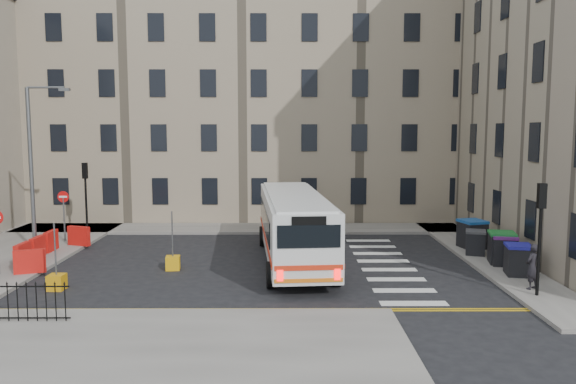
{
  "coord_description": "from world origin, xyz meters",
  "views": [
    {
      "loc": [
        -0.54,
        -25.35,
        6.2
      ],
      "look_at": [
        -0.45,
        2.76,
        3.0
      ],
      "focal_mm": 35.0,
      "sensor_mm": 36.0,
      "label": 1
    }
  ],
  "objects_px": {
    "pedestrian": "(532,267)",
    "bollard_yellow": "(173,263)",
    "wheelie_bin_b": "(504,250)",
    "wheelie_bin_c": "(502,247)",
    "streetlamp": "(31,167)",
    "bus": "(294,224)",
    "wheelie_bin_a": "(518,260)",
    "bollard_chevron": "(57,282)",
    "wheelie_bin_e": "(472,234)",
    "wheelie_bin_d": "(475,242)"
  },
  "relations": [
    {
      "from": "bus",
      "to": "wheelie_bin_d",
      "type": "height_order",
      "value": "bus"
    },
    {
      "from": "wheelie_bin_d",
      "to": "bollard_chevron",
      "type": "distance_m",
      "value": 18.8
    },
    {
      "from": "wheelie_bin_e",
      "to": "bus",
      "type": "bearing_deg",
      "value": -178.76
    },
    {
      "from": "wheelie_bin_b",
      "to": "wheelie_bin_c",
      "type": "distance_m",
      "value": 0.27
    },
    {
      "from": "streetlamp",
      "to": "pedestrian",
      "type": "distance_m",
      "value": 23.0
    },
    {
      "from": "bollard_chevron",
      "to": "wheelie_bin_a",
      "type": "bearing_deg",
      "value": 4.95
    },
    {
      "from": "wheelie_bin_a",
      "to": "wheelie_bin_b",
      "type": "height_order",
      "value": "wheelie_bin_b"
    },
    {
      "from": "wheelie_bin_c",
      "to": "wheelie_bin_b",
      "type": "bearing_deg",
      "value": -79.32
    },
    {
      "from": "bollard_yellow",
      "to": "wheelie_bin_a",
      "type": "bearing_deg",
      "value": -5.83
    },
    {
      "from": "pedestrian",
      "to": "wheelie_bin_d",
      "type": "bearing_deg",
      "value": -123.18
    },
    {
      "from": "wheelie_bin_a",
      "to": "bollard_yellow",
      "type": "relative_size",
      "value": 2.21
    },
    {
      "from": "wheelie_bin_a",
      "to": "wheelie_bin_c",
      "type": "bearing_deg",
      "value": 97.95
    },
    {
      "from": "wheelie_bin_a",
      "to": "wheelie_bin_d",
      "type": "xyz_separation_m",
      "value": [
        -0.48,
        3.85,
        -0.06
      ]
    },
    {
      "from": "wheelie_bin_b",
      "to": "wheelie_bin_c",
      "type": "xyz_separation_m",
      "value": [
        0.01,
        0.27,
        0.04
      ]
    },
    {
      "from": "bollard_chevron",
      "to": "bollard_yellow",
      "type": "bearing_deg",
      "value": 38.68
    },
    {
      "from": "streetlamp",
      "to": "wheelie_bin_d",
      "type": "bearing_deg",
      "value": -2.11
    },
    {
      "from": "wheelie_bin_c",
      "to": "pedestrian",
      "type": "xyz_separation_m",
      "value": [
        -0.42,
        -4.12,
        0.16
      ]
    },
    {
      "from": "streetlamp",
      "to": "wheelie_bin_b",
      "type": "distance_m",
      "value": 22.62
    },
    {
      "from": "wheelie_bin_b",
      "to": "pedestrian",
      "type": "relative_size",
      "value": 0.81
    },
    {
      "from": "wheelie_bin_c",
      "to": "wheelie_bin_d",
      "type": "bearing_deg",
      "value": 119.84
    },
    {
      "from": "wheelie_bin_d",
      "to": "bollard_yellow",
      "type": "bearing_deg",
      "value": -152.99
    },
    {
      "from": "wheelie_bin_c",
      "to": "bollard_yellow",
      "type": "height_order",
      "value": "wheelie_bin_c"
    },
    {
      "from": "pedestrian",
      "to": "bollard_chevron",
      "type": "distance_m",
      "value": 18.16
    },
    {
      "from": "pedestrian",
      "to": "bollard_yellow",
      "type": "distance_m",
      "value": 14.73
    },
    {
      "from": "wheelie_bin_b",
      "to": "wheelie_bin_e",
      "type": "relative_size",
      "value": 0.93
    },
    {
      "from": "wheelie_bin_a",
      "to": "wheelie_bin_b",
      "type": "distance_m",
      "value": 1.78
    },
    {
      "from": "streetlamp",
      "to": "wheelie_bin_e",
      "type": "xyz_separation_m",
      "value": [
        21.91,
        0.67,
        -3.47
      ]
    },
    {
      "from": "wheelie_bin_c",
      "to": "wheelie_bin_e",
      "type": "xyz_separation_m",
      "value": [
        -0.25,
        3.26,
        0.01
      ]
    },
    {
      "from": "streetlamp",
      "to": "bollard_yellow",
      "type": "xyz_separation_m",
      "value": [
        7.47,
        -3.15,
        -4.04
      ]
    },
    {
      "from": "streetlamp",
      "to": "bus",
      "type": "bearing_deg",
      "value": -8.25
    },
    {
      "from": "bollard_yellow",
      "to": "bollard_chevron",
      "type": "relative_size",
      "value": 1.0
    },
    {
      "from": "bollard_chevron",
      "to": "wheelie_bin_e",
      "type": "bearing_deg",
      "value": 20.68
    },
    {
      "from": "streetlamp",
      "to": "wheelie_bin_c",
      "type": "distance_m",
      "value": 22.59
    },
    {
      "from": "bus",
      "to": "bollard_chevron",
      "type": "relative_size",
      "value": 19.51
    },
    {
      "from": "wheelie_bin_e",
      "to": "bollard_chevron",
      "type": "relative_size",
      "value": 2.55
    },
    {
      "from": "wheelie_bin_c",
      "to": "wheelie_bin_a",
      "type": "bearing_deg",
      "value": -80.62
    },
    {
      "from": "wheelie_bin_c",
      "to": "wheelie_bin_d",
      "type": "height_order",
      "value": "wheelie_bin_c"
    },
    {
      "from": "wheelie_bin_a",
      "to": "bollard_chevron",
      "type": "relative_size",
      "value": 2.21
    },
    {
      "from": "bollard_yellow",
      "to": "bollard_chevron",
      "type": "distance_m",
      "value": 4.95
    },
    {
      "from": "bus",
      "to": "wheelie_bin_a",
      "type": "distance_m",
      "value": 9.72
    },
    {
      "from": "wheelie_bin_b",
      "to": "bollard_yellow",
      "type": "height_order",
      "value": "wheelie_bin_b"
    },
    {
      "from": "streetlamp",
      "to": "wheelie_bin_e",
      "type": "distance_m",
      "value": 22.2
    },
    {
      "from": "wheelie_bin_d",
      "to": "bollard_yellow",
      "type": "xyz_separation_m",
      "value": [
        -14.12,
        -2.36,
        -0.44
      ]
    },
    {
      "from": "wheelie_bin_c",
      "to": "wheelie_bin_d",
      "type": "relative_size",
      "value": 1.16
    },
    {
      "from": "wheelie_bin_a",
      "to": "bollard_chevron",
      "type": "height_order",
      "value": "wheelie_bin_a"
    },
    {
      "from": "wheelie_bin_d",
      "to": "bollard_chevron",
      "type": "height_order",
      "value": "wheelie_bin_d"
    },
    {
      "from": "wheelie_bin_a",
      "to": "bollard_chevron",
      "type": "bearing_deg",
      "value": -164.39
    },
    {
      "from": "wheelie_bin_e",
      "to": "streetlamp",
      "type": "bearing_deg",
      "value": 167.48
    },
    {
      "from": "wheelie_bin_c",
      "to": "streetlamp",
      "type": "bearing_deg",
      "value": -174.59
    },
    {
      "from": "bus",
      "to": "wheelie_bin_e",
      "type": "relative_size",
      "value": 7.66
    }
  ]
}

